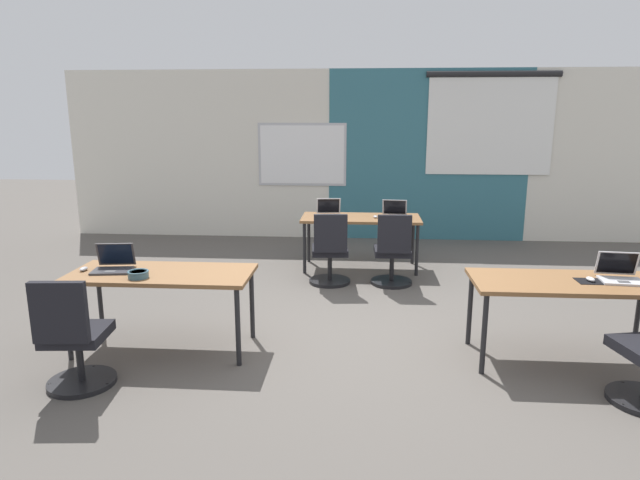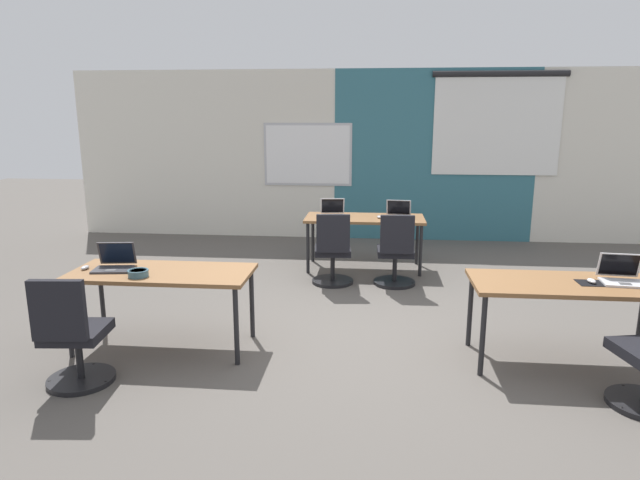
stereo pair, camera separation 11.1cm
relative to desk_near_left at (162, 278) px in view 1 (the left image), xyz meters
name	(u,v)px [view 1 (the left image)]	position (x,y,z in m)	size (l,w,h in m)	color
ground_plane	(359,328)	(1.75, 0.60, -0.66)	(24.00, 24.00, 0.00)	#56514C
back_wall_assembly	(364,155)	(1.79, 4.80, 0.75)	(10.00, 0.27, 2.80)	silver
desk_near_left	(162,278)	(0.00, 0.00, 0.00)	(1.60, 0.70, 0.72)	brown
desk_near_right	(569,288)	(3.50, 0.00, 0.00)	(1.60, 0.70, 0.72)	brown
desk_far_center	(361,221)	(1.75, 2.80, 0.00)	(1.60, 0.70, 0.72)	brown
laptop_far_right	(394,214)	(2.20, 2.80, 0.11)	(0.36, 0.33, 0.23)	#9E9EA3
mouse_far_right	(375,217)	(1.94, 2.75, 0.08)	(0.07, 0.11, 0.03)	#B2B2B7
chair_far_right	(393,256)	(2.15, 2.05, -0.28)	(0.52, 0.54, 0.92)	black
laptop_far_left	(329,212)	(1.31, 2.85, 0.11)	(0.37, 0.33, 0.23)	#B7B7BC
chair_far_left	(330,255)	(1.38, 2.03, -0.28)	(0.52, 0.56, 0.92)	black
laptop_near_left_end	(113,265)	(-0.44, 0.02, 0.11)	(0.37, 0.34, 0.23)	#333338
mouse_near_left_end	(84,269)	(-0.70, -0.02, 0.08)	(0.06, 0.10, 0.03)	#B2B2B7
chair_near_left_end	(74,343)	(-0.42, -0.80, -0.28)	(0.52, 0.56, 0.92)	black
laptop_near_right_end	(620,275)	(3.92, 0.04, 0.11)	(0.36, 0.33, 0.23)	silver
mousepad_near_right_end	(590,281)	(3.66, -0.01, 0.06)	(0.22, 0.19, 0.00)	black
mouse_near_right_end	(591,279)	(3.66, -0.01, 0.08)	(0.07, 0.11, 0.03)	silver
snack_bowl	(138,274)	(-0.13, -0.19, 0.10)	(0.18, 0.18, 0.06)	#3D6070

